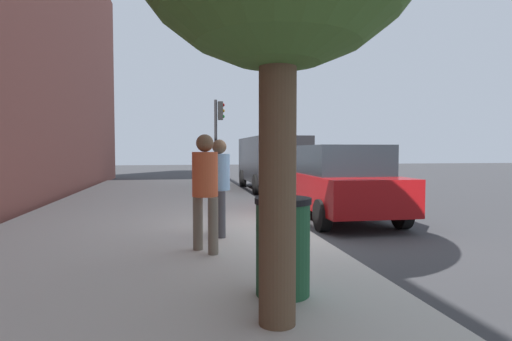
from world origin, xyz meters
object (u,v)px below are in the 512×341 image
(pedestrian_at_meter, at_px, (219,180))
(pedestrian_bystander, at_px, (205,183))
(parked_van_far, at_px, (272,160))
(parked_sedan_near, at_px, (339,182))
(trash_bin, at_px, (283,246))
(parking_meter, at_px, (276,177))
(traffic_signal, at_px, (218,128))

(pedestrian_at_meter, height_order, pedestrian_bystander, pedestrian_bystander)
(pedestrian_at_meter, height_order, parked_van_far, parked_van_far)
(pedestrian_bystander, relative_size, parked_sedan_near, 0.39)
(trash_bin, bearing_deg, parked_sedan_near, -27.07)
(pedestrian_at_meter, bearing_deg, trash_bin, -86.51)
(pedestrian_at_meter, relative_size, parked_sedan_near, 0.38)
(parked_sedan_near, distance_m, trash_bin, 5.88)
(pedestrian_bystander, height_order, parked_sedan_near, pedestrian_bystander)
(parking_meter, xyz_separation_m, pedestrian_at_meter, (-0.22, 1.07, -0.03))
(pedestrian_bystander, bearing_deg, trash_bin, -103.46)
(parking_meter, height_order, pedestrian_bystander, pedestrian_bystander)
(pedestrian_bystander, xyz_separation_m, traffic_signal, (11.32, -1.20, 1.41))
(traffic_signal, bearing_deg, pedestrian_at_meter, 175.05)
(pedestrian_at_meter, bearing_deg, parking_meter, 8.33)
(parking_meter, relative_size, traffic_signal, 0.39)
(parked_van_far, bearing_deg, pedestrian_at_meter, 162.46)
(parked_sedan_near, bearing_deg, traffic_signal, 15.03)
(pedestrian_at_meter, bearing_deg, parked_van_far, 69.11)
(parked_van_far, bearing_deg, trash_bin, 168.16)
(parked_sedan_near, bearing_deg, trash_bin, 152.93)
(parking_meter, distance_m, parked_sedan_near, 2.75)
(pedestrian_bystander, distance_m, parked_van_far, 11.30)
(pedestrian_at_meter, height_order, trash_bin, pedestrian_at_meter)
(parking_meter, bearing_deg, parked_van_far, -11.84)
(traffic_signal, bearing_deg, parked_van_far, -103.94)
(trash_bin, bearing_deg, pedestrian_at_meter, 6.84)
(pedestrian_bystander, relative_size, traffic_signal, 0.48)
(pedestrian_at_meter, distance_m, parked_sedan_near, 3.72)
(parking_meter, relative_size, parked_sedan_near, 0.32)
(pedestrian_at_meter, bearing_deg, parked_sedan_near, 31.47)
(pedestrian_at_meter, xyz_separation_m, traffic_signal, (10.18, -0.88, 1.44))
(parking_meter, bearing_deg, pedestrian_bystander, 134.60)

